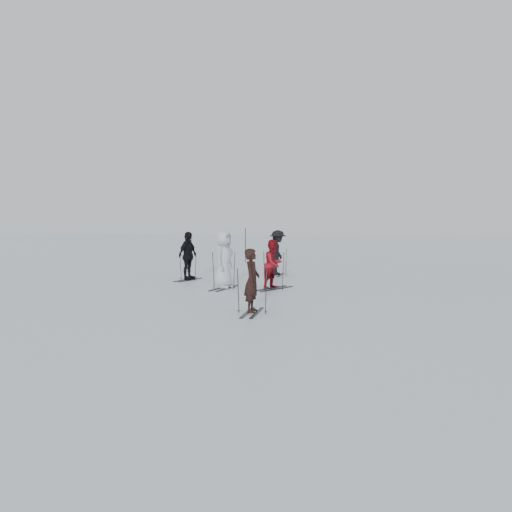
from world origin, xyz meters
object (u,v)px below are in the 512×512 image
(skier_uphill_left, at_px, (188,256))
(skier_grey, at_px, (224,260))
(skier_red, at_px, (274,265))
(skier_near_dark, at_px, (252,282))
(skier_uphill_far, at_px, (278,253))
(piste_marker, at_px, (245,245))

(skier_uphill_left, bearing_deg, skier_grey, -120.34)
(skier_red, distance_m, skier_uphill_left, 4.01)
(skier_near_dark, bearing_deg, skier_uphill_far, 4.10)
(skier_grey, distance_m, piste_marker, 10.43)
(piste_marker, bearing_deg, skier_near_dark, -69.16)
(skier_uphill_far, bearing_deg, skier_red, -172.87)
(skier_near_dark, relative_size, skier_uphill_left, 0.85)
(skier_uphill_left, height_order, skier_uphill_far, skier_uphill_far)
(skier_grey, distance_m, skier_uphill_far, 4.53)
(skier_near_dark, height_order, skier_grey, skier_grey)
(skier_near_dark, distance_m, skier_uphill_left, 7.24)
(skier_grey, xyz_separation_m, skier_uphill_far, (0.53, 4.50, -0.03))
(skier_near_dark, relative_size, skier_uphill_far, 0.84)
(skier_near_dark, relative_size, piste_marker, 0.84)
(piste_marker, bearing_deg, skier_uphill_left, -84.90)
(skier_red, xyz_separation_m, skier_uphill_far, (-1.07, 4.10, 0.12))
(skier_red, bearing_deg, skier_uphill_left, 91.36)
(piste_marker, bearing_deg, skier_grey, -73.72)
(skier_uphill_left, xyz_separation_m, piste_marker, (-0.74, 8.30, 0.02))
(skier_grey, xyz_separation_m, piste_marker, (-2.92, 10.01, -0.03))
(skier_grey, bearing_deg, skier_uphill_left, 54.12)
(skier_grey, bearing_deg, piste_marker, 18.58)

